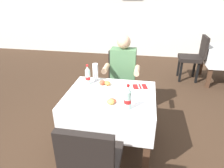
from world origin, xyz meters
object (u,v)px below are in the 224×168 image
(main_dining_table, at_px, (111,107))
(cola_bottle_primary, at_px, (128,98))
(cola_bottle_secondary, at_px, (88,76))
(beer_glass_left, at_px, (95,72))
(seated_diner_far, at_px, (123,74))
(plate_far_diner, at_px, (106,84))
(napkin_cutlery_set, at_px, (140,86))
(plate_near_camera, at_px, (112,103))
(chair_near_camera_side, at_px, (92,162))
(chair_far_diner_seat, at_px, (120,80))
(background_chair_left, at_px, (195,56))

(main_dining_table, xyz_separation_m, cola_bottle_primary, (0.22, -0.27, 0.30))
(main_dining_table, distance_m, cola_bottle_secondary, 0.49)
(beer_glass_left, distance_m, cola_bottle_secondary, 0.14)
(cola_bottle_primary, bearing_deg, seated_diner_far, 100.02)
(plate_far_diner, relative_size, cola_bottle_secondary, 1.00)
(seated_diner_far, distance_m, cola_bottle_secondary, 0.64)
(cola_bottle_secondary, xyz_separation_m, napkin_cutlery_set, (0.65, 0.03, -0.11))
(beer_glass_left, xyz_separation_m, napkin_cutlery_set, (0.58, -0.09, -0.11))
(main_dining_table, relative_size, plate_far_diner, 3.97)
(plate_near_camera, relative_size, napkin_cutlery_set, 1.29)
(plate_far_diner, height_order, cola_bottle_primary, cola_bottle_primary)
(chair_near_camera_side, distance_m, cola_bottle_primary, 0.67)
(cola_bottle_primary, bearing_deg, plate_far_diner, 123.53)
(plate_near_camera, relative_size, beer_glass_left, 1.09)
(chair_far_diner_seat, height_order, chair_near_camera_side, same)
(chair_near_camera_side, xyz_separation_m, cola_bottle_primary, (0.22, 0.55, 0.31))
(plate_near_camera, bearing_deg, cola_bottle_secondary, 131.64)
(cola_bottle_primary, xyz_separation_m, background_chair_left, (1.16, 2.64, -0.31))
(seated_diner_far, bearing_deg, cola_bottle_secondary, -127.00)
(cola_bottle_primary, height_order, cola_bottle_secondary, cola_bottle_primary)
(plate_far_diner, xyz_separation_m, napkin_cutlery_set, (0.41, 0.04, -0.02))
(main_dining_table, distance_m, background_chair_left, 2.74)
(chair_far_diner_seat, relative_size, cola_bottle_primary, 3.63)
(plate_near_camera, relative_size, cola_bottle_secondary, 0.99)
(seated_diner_far, height_order, background_chair_left, seated_diner_far)
(cola_bottle_secondary, height_order, napkin_cutlery_set, cola_bottle_secondary)
(main_dining_table, relative_size, napkin_cutlery_set, 5.15)
(seated_diner_far, relative_size, cola_bottle_primary, 4.72)
(plate_far_diner, bearing_deg, napkin_cutlery_set, 6.06)
(chair_near_camera_side, relative_size, plate_near_camera, 3.83)
(chair_near_camera_side, xyz_separation_m, plate_near_camera, (0.06, 0.60, 0.21))
(seated_diner_far, height_order, cola_bottle_secondary, seated_diner_far)
(seated_diner_far, relative_size, cola_bottle_secondary, 4.92)
(plate_near_camera, relative_size, background_chair_left, 0.26)
(chair_far_diner_seat, relative_size, background_chair_left, 1.00)
(chair_near_camera_side, xyz_separation_m, cola_bottle_secondary, (-0.33, 1.03, 0.30))
(chair_near_camera_side, relative_size, cola_bottle_secondary, 3.79)
(chair_far_diner_seat, xyz_separation_m, beer_glass_left, (-0.26, -0.49, 0.31))
(plate_near_camera, bearing_deg, main_dining_table, 105.21)
(plate_near_camera, height_order, beer_glass_left, beer_glass_left)
(napkin_cutlery_set, relative_size, background_chair_left, 0.20)
(main_dining_table, relative_size, cola_bottle_primary, 3.79)
(main_dining_table, distance_m, beer_glass_left, 0.51)
(main_dining_table, bearing_deg, chair_far_diner_seat, 90.00)
(main_dining_table, distance_m, plate_far_diner, 0.30)
(napkin_cutlery_set, bearing_deg, chair_far_diner_seat, 119.18)
(main_dining_table, bearing_deg, chair_near_camera_side, -90.00)
(beer_glass_left, bearing_deg, plate_far_diner, -38.31)
(plate_far_diner, relative_size, beer_glass_left, 1.10)
(plate_far_diner, bearing_deg, background_chair_left, 55.68)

